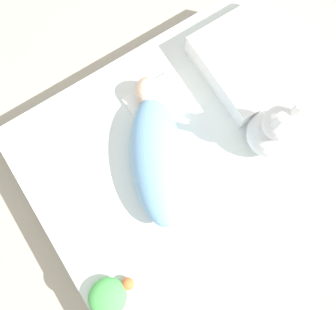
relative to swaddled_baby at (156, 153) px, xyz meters
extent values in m
plane|color=#B2A893|center=(0.08, -0.03, -0.28)|extent=(12.00, 12.00, 0.00)
cube|color=white|center=(0.08, -0.03, -0.17)|extent=(1.17, 0.94, 0.20)
cube|color=white|center=(0.12, 0.19, -0.06)|extent=(0.22, 0.17, 0.02)
ellipsoid|color=#7FB7E5|center=(-0.01, -0.02, 0.00)|extent=(0.39, 0.53, 0.15)
sphere|color=beige|center=(0.11, 0.23, -0.01)|extent=(0.11, 0.11, 0.11)
cube|color=white|center=(0.52, 0.12, -0.02)|extent=(0.37, 0.39, 0.12)
sphere|color=white|center=(0.40, -0.17, 0.02)|extent=(0.18, 0.18, 0.18)
sphere|color=white|center=(0.40, -0.17, 0.15)|extent=(0.13, 0.13, 0.13)
cylinder|color=white|center=(0.36, -0.17, 0.23)|extent=(0.03, 0.03, 0.09)
cylinder|color=white|center=(0.43, -0.17, 0.23)|extent=(0.03, 0.03, 0.09)
ellipsoid|color=#51B756|center=(-0.42, -0.34, -0.04)|extent=(0.14, 0.13, 0.07)
sphere|color=orange|center=(-0.34, -0.34, -0.05)|extent=(0.05, 0.05, 0.05)
camera|label=1|loc=(-0.14, -0.30, 1.42)|focal=42.00mm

